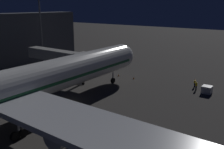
% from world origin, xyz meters
% --- Properties ---
extents(ground_plane, '(320.00, 320.00, 0.00)m').
position_xyz_m(ground_plane, '(0.00, 0.00, 0.00)').
color(ground_plane, '#383533').
extents(airliner_at_gate, '(57.91, 62.61, 20.38)m').
position_xyz_m(airliner_at_gate, '(0.00, 10.26, 5.50)').
color(airliner_at_gate, silver).
rests_on(airliner_at_gate, ground_plane).
extents(jet_bridge, '(19.13, 3.40, 7.16)m').
position_xyz_m(jet_bridge, '(10.46, -9.88, 5.62)').
color(jet_bridge, '#9E9E99').
rests_on(jet_bridge, ground_plane).
extents(apron_floodlight_mast, '(2.90, 0.50, 19.70)m').
position_xyz_m(apron_floodlight_mast, '(25.50, -16.18, 11.32)').
color(apron_floodlight_mast, '#59595E').
rests_on(apron_floodlight_mast, ground_plane).
extents(baggage_container_mid_row, '(1.84, 1.83, 1.50)m').
position_xyz_m(baggage_container_mid_row, '(-19.14, -20.29, 0.75)').
color(baggage_container_mid_row, '#B7BABF').
rests_on(baggage_container_mid_row, ground_plane).
extents(ground_crew_near_nose_gear, '(0.40, 0.40, 1.74)m').
position_xyz_m(ground_crew_near_nose_gear, '(-15.90, -22.75, 0.96)').
color(ground_crew_near_nose_gear, black).
rests_on(ground_crew_near_nose_gear, ground_plane).
extents(ground_crew_by_belt_loader, '(0.40, 0.40, 1.82)m').
position_xyz_m(ground_crew_by_belt_loader, '(-16.80, -20.93, 1.01)').
color(ground_crew_by_belt_loader, black).
rests_on(ground_crew_by_belt_loader, ground_plane).
extents(traffic_cone_nose_port, '(0.36, 0.36, 0.55)m').
position_xyz_m(traffic_cone_nose_port, '(-2.20, -20.32, 0.28)').
color(traffic_cone_nose_port, orange).
rests_on(traffic_cone_nose_port, ground_plane).
extents(traffic_cone_nose_starboard, '(0.36, 0.36, 0.55)m').
position_xyz_m(traffic_cone_nose_starboard, '(2.20, -20.32, 0.28)').
color(traffic_cone_nose_starboard, orange).
rests_on(traffic_cone_nose_starboard, ground_plane).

